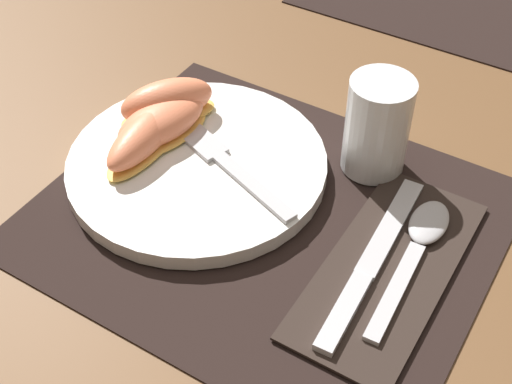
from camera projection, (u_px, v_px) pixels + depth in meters
The scene contains 11 objects.
ground_plane at pixel (266, 219), 0.67m from camera, with size 3.00×3.00×0.00m, color brown.
placemat at pixel (266, 217), 0.66m from camera, with size 0.41×0.35×0.00m.
plate at pixel (197, 165), 0.70m from camera, with size 0.26×0.26×0.02m.
juice_glass at pixel (377, 131), 0.68m from camera, with size 0.06×0.06×0.10m.
napkin at pixel (389, 266), 0.62m from camera, with size 0.10×0.23×0.00m.
knife at pixel (371, 263), 0.61m from camera, with size 0.03×0.22×0.01m.
spoon at pixel (420, 240), 0.63m from camera, with size 0.04×0.17×0.01m.
fork at pixel (223, 160), 0.69m from camera, with size 0.17×0.08×0.00m.
citrus_wedge_0 at pixel (167, 104), 0.73m from camera, with size 0.10×0.11×0.04m.
citrus_wedge_1 at pixel (161, 123), 0.71m from camera, with size 0.08×0.12×0.04m.
citrus_wedge_2 at pixel (148, 133), 0.70m from camera, with size 0.05×0.13×0.03m.
Camera 1 is at (0.23, -0.40, 0.48)m, focal length 50.00 mm.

